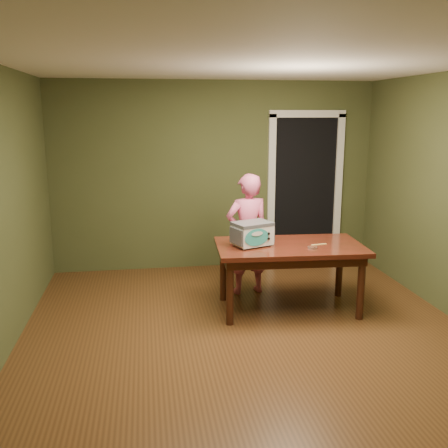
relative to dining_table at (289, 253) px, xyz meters
The scene contains 8 objects.
floor 1.14m from the dining_table, 127.84° to the right, with size 5.00×5.00×0.00m, color brown.
room_shell 1.41m from the dining_table, 127.84° to the right, with size 4.52×5.02×2.61m.
doorway 2.20m from the dining_table, 70.44° to the left, with size 1.10×0.66×2.25m.
dining_table is the anchor object (origin of this frame).
toy_oven 0.48m from the dining_table, behind, with size 0.49×0.41×0.26m.
baking_pan 0.29m from the dining_table, 43.82° to the right, with size 0.10×0.10×0.02m.
spatula 0.34m from the dining_table, ahead, with size 0.18×0.03×0.01m, color #DEB760.
child 0.71m from the dining_table, 119.83° to the left, with size 0.54×0.35×1.47m, color #E75F8C.
Camera 1 is at (-0.97, -4.37, 2.17)m, focal length 40.00 mm.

